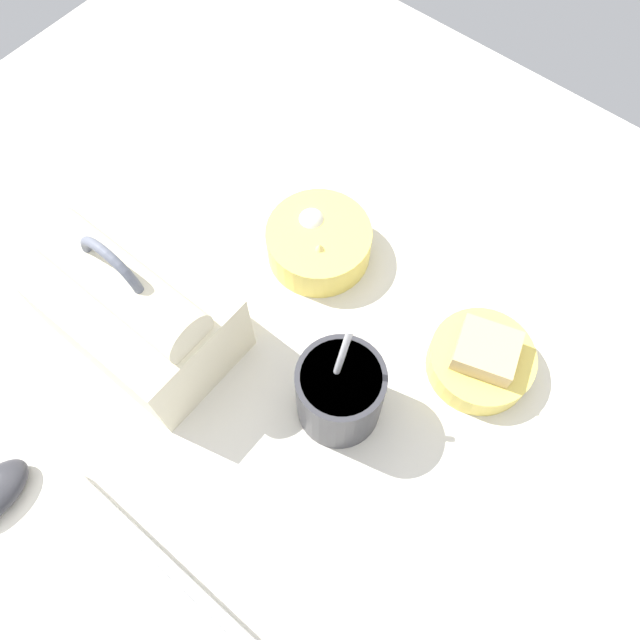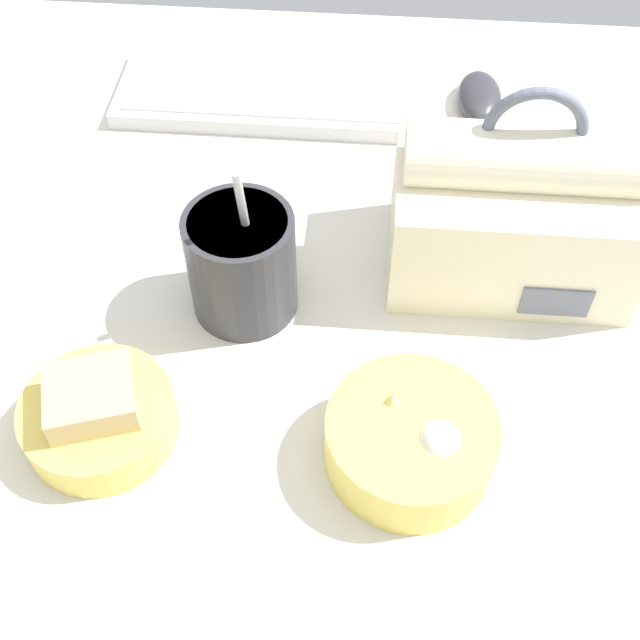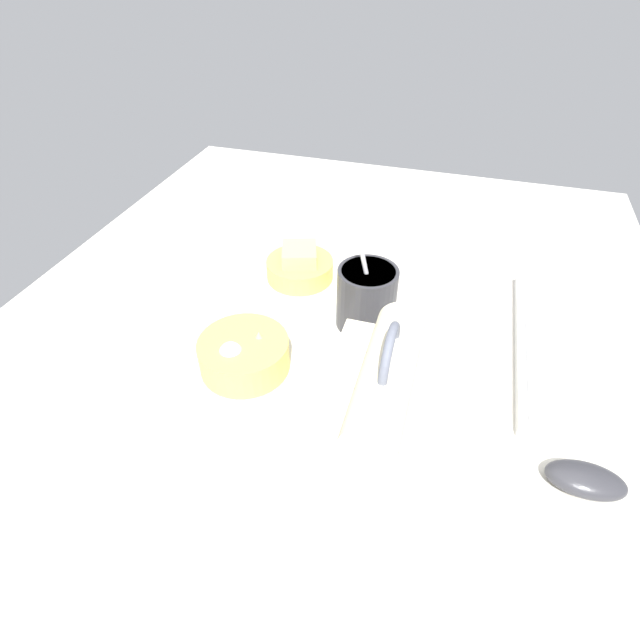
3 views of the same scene
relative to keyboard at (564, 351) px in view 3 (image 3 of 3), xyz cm
name	(u,v)px [view 3 (image 3 of 3)]	position (x,y,z in cm)	size (l,w,h in cm)	color
desk_surface	(325,340)	(5.80, -35.95, -2.02)	(140.00, 110.00, 2.00)	silver
keyboard	(564,351)	(0.00, 0.00, 0.00)	(35.63, 13.74, 2.10)	silver
lunch_bag	(382,411)	(24.37, -23.50, 5.85)	(21.42, 14.60, 19.51)	#EFE5C1
soup_cup	(367,297)	(0.85, -30.52, 4.36)	(9.46, 9.46, 17.18)	#333338
bento_bowl_sandwich	(300,266)	(-8.68, -44.87, 1.32)	(12.15, 12.15, 6.26)	#EFD65B
bento_bowl_snacks	(245,353)	(15.80, -45.21, 1.61)	(13.20, 13.20, 5.93)	#EFD65B
computer_mouse	(585,480)	(23.13, 0.57, 0.43)	(4.90, 9.04, 2.90)	#333338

